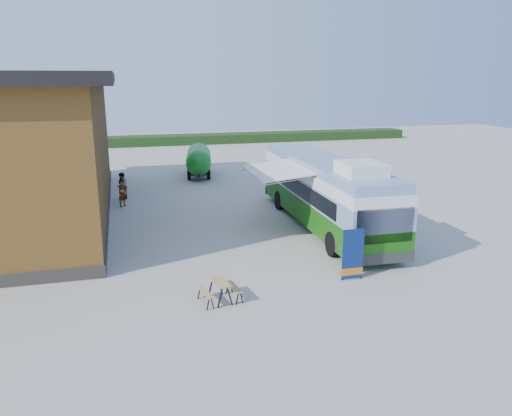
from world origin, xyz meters
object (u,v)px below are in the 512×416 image
object	(u,v)px
banner	(353,259)
bus	(325,190)
person_b	(122,186)
picnic_table	(220,286)
slurry_tanker	(199,159)
person_a	(122,193)

from	to	relation	value
banner	bus	bearing A→B (deg)	77.57
person_b	banner	bearing A→B (deg)	42.58
banner	picnic_table	world-z (taller)	banner
bus	slurry_tanker	world-z (taller)	bus
slurry_tanker	person_a	bearing A→B (deg)	-116.55
person_b	picnic_table	bearing A→B (deg)	25.24
banner	person_a	xyz separation A→B (m)	(-8.08, 13.41, -0.01)
banner	person_a	world-z (taller)	banner
person_b	slurry_tanker	xyz separation A→B (m)	(5.69, 6.22, 0.47)
bus	banner	bearing A→B (deg)	-102.43
person_b	slurry_tanker	bearing A→B (deg)	151.98
picnic_table	person_a	distance (m)	14.27
bus	person_b	bearing A→B (deg)	140.37
bus	picnic_table	distance (m)	9.92
banner	slurry_tanker	xyz separation A→B (m)	(-2.38, 21.31, 0.51)
picnic_table	person_b	bearing A→B (deg)	91.61
banner	person_b	world-z (taller)	banner
bus	person_a	xyz separation A→B (m)	(-9.71, 6.78, -1.07)
bus	person_a	distance (m)	11.89
picnic_table	person_b	size ratio (longest dim) A/B	0.84
bus	banner	xyz separation A→B (m)	(-1.63, -6.63, -1.06)
person_b	bus	bearing A→B (deg)	63.36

